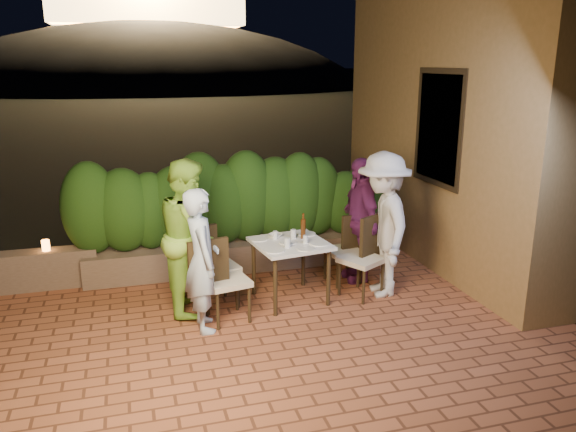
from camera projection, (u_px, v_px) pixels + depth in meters
name	position (u px, v px, depth m)	size (l,w,h in m)	color
ground	(263.00, 347.00, 5.86)	(400.00, 400.00, 0.00)	black
terrace_floor	(253.00, 330.00, 6.34)	(7.00, 6.00, 0.15)	brown
building_wall	(473.00, 87.00, 8.00)	(1.60, 5.00, 5.00)	olive
window_pane	(440.00, 128.00, 7.47)	(0.08, 1.00, 1.40)	black
window_frame	(440.00, 128.00, 7.46)	(0.06, 1.15, 1.55)	black
planter	(238.00, 254.00, 7.99)	(4.20, 0.55, 0.40)	brown
hedge	(237.00, 203.00, 7.79)	(4.00, 0.70, 1.10)	#1C3C10
parapet	(8.00, 272.00, 7.17)	(2.20, 0.30, 0.50)	brown
hill	(155.00, 124.00, 63.00)	(52.00, 40.00, 22.00)	black
dining_table	(290.00, 271.00, 6.88)	(0.84, 0.84, 0.75)	white
plate_nw	(274.00, 250.00, 6.46)	(0.24, 0.24, 0.01)	white
plate_sw	(259.00, 239.00, 6.87)	(0.23, 0.23, 0.01)	white
plate_ne	(319.00, 243.00, 6.71)	(0.23, 0.23, 0.01)	white
plate_se	(307.00, 234.00, 7.08)	(0.23, 0.23, 0.01)	white
plate_centre	(288.00, 242.00, 6.74)	(0.21, 0.21, 0.01)	white
plate_front	(306.00, 249.00, 6.52)	(0.21, 0.21, 0.01)	white
glass_nw	(287.00, 243.00, 6.56)	(0.07, 0.07, 0.12)	silver
glass_sw	(275.00, 235.00, 6.87)	(0.06, 0.06, 0.10)	silver
glass_ne	(305.00, 239.00, 6.71)	(0.06, 0.06, 0.10)	silver
glass_se	(293.00, 234.00, 6.90)	(0.07, 0.07, 0.11)	silver
beer_bottle	(303.00, 226.00, 6.87)	(0.06, 0.06, 0.32)	#43210B
bowl	(276.00, 235.00, 6.97)	(0.16, 0.16, 0.04)	white
chair_left_front	(227.00, 279.00, 6.30)	(0.46, 0.46, 0.99)	black
chair_left_back	(216.00, 265.00, 6.68)	(0.48, 0.48, 1.03)	black
chair_right_front	(362.00, 258.00, 6.97)	(0.47, 0.47, 1.01)	black
chair_right_back	(343.00, 249.00, 7.42)	(0.42, 0.42, 0.91)	black
diner_blue	(202.00, 260.00, 6.03)	(0.58, 0.38, 1.59)	#ACC3DD
diner_green	(190.00, 236.00, 6.50)	(0.88, 0.69, 1.81)	#93CE40
diner_white	(383.00, 225.00, 6.93)	(1.17, 0.67, 1.81)	silver
diner_purple	(360.00, 220.00, 7.42)	(0.98, 0.41, 1.67)	#6B2360
parapet_lamp	(46.00, 245.00, 7.22)	(0.10, 0.10, 0.14)	orange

